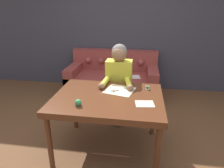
# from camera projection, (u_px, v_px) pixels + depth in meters

# --- Properties ---
(ground_plane) EXTENTS (16.00, 16.00, 0.00)m
(ground_plane) POSITION_uv_depth(u_px,v_px,m) (106.00, 148.00, 2.60)
(ground_plane) COLOR brown
(wall_back) EXTENTS (8.00, 0.06, 2.60)m
(wall_back) POSITION_uv_depth(u_px,v_px,m) (125.00, 28.00, 4.15)
(wall_back) COLOR #383842
(wall_back) RESTS_ON ground_plane
(dining_table) EXTENTS (1.27, 0.96, 0.75)m
(dining_table) POSITION_uv_depth(u_px,v_px,m) (108.00, 102.00, 2.35)
(dining_table) COLOR #562D19
(dining_table) RESTS_ON ground_plane
(couch) EXTENTS (1.78, 0.89, 0.87)m
(couch) POSITION_uv_depth(u_px,v_px,m) (113.00, 79.00, 4.14)
(couch) COLOR brown
(couch) RESTS_ON ground_plane
(person) EXTENTS (0.45, 0.62, 1.25)m
(person) POSITION_uv_depth(u_px,v_px,m) (119.00, 86.00, 2.94)
(person) COLOR #33281E
(person) RESTS_ON ground_plane
(pattern_paper_main) EXTENTS (0.41, 0.39, 0.00)m
(pattern_paper_main) POSITION_uv_depth(u_px,v_px,m) (120.00, 90.00, 2.48)
(pattern_paper_main) COLOR beige
(pattern_paper_main) RESTS_ON dining_table
(pattern_paper_offcut) EXTENTS (0.22, 0.18, 0.00)m
(pattern_paper_offcut) POSITION_uv_depth(u_px,v_px,m) (145.00, 104.00, 2.14)
(pattern_paper_offcut) COLOR beige
(pattern_paper_offcut) RESTS_ON dining_table
(scissors) EXTENTS (0.23, 0.16, 0.01)m
(scissors) POSITION_uv_depth(u_px,v_px,m) (117.00, 91.00, 2.47)
(scissors) COLOR silver
(scissors) RESTS_ON dining_table
(thread_spool) EXTENTS (0.04, 0.04, 0.05)m
(thread_spool) POSITION_uv_depth(u_px,v_px,m) (147.00, 88.00, 2.51)
(thread_spool) COLOR #338C4C
(thread_spool) RESTS_ON dining_table
(pin_cushion) EXTENTS (0.07, 0.07, 0.07)m
(pin_cushion) POSITION_uv_depth(u_px,v_px,m) (78.00, 103.00, 2.10)
(pin_cushion) COLOR #4C3828
(pin_cushion) RESTS_ON dining_table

